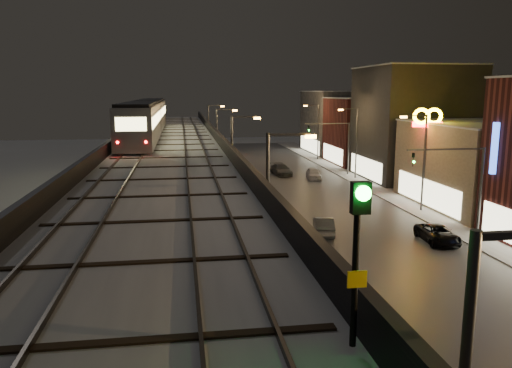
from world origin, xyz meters
TOP-DOWN VIEW (x-y plane):
  - road_surface at (7.50, 35.00)m, footprint 17.00×120.00m
  - sidewalk_right at (17.50, 35.00)m, footprint 4.00×120.00m
  - under_viaduct_pavement at (-6.00, 35.00)m, footprint 11.00×120.00m
  - elevated_viaduct at (-6.00, 31.84)m, footprint 9.00×100.00m
  - viaduct_trackbed at (-6.01, 31.97)m, footprint 8.40×100.00m
  - viaduct_parapet_streetside at (-1.65, 32.00)m, footprint 0.30×100.00m
  - viaduct_parapet_far at (-10.35, 32.00)m, footprint 0.30×100.00m
  - building_c at (23.99, 32.00)m, footprint 12.20×15.20m
  - building_d at (23.99, 48.00)m, footprint 12.20×13.20m
  - building_e at (23.99, 62.00)m, footprint 12.20×12.20m
  - building_f at (23.99, 76.00)m, footprint 12.20×16.20m
  - streetlight_left_1 at (-0.43, 13.00)m, footprint 2.57×0.28m
  - streetlight_left_2 at (-0.43, 31.00)m, footprint 2.57×0.28m
  - streetlight_right_2 at (16.73, 31.00)m, footprint 2.56×0.28m
  - streetlight_left_3 at (-0.43, 49.00)m, footprint 2.57×0.28m
  - streetlight_right_3 at (16.73, 49.00)m, footprint 2.56×0.28m
  - streetlight_left_4 at (-0.43, 67.00)m, footprint 2.57×0.28m
  - streetlight_right_4 at (16.73, 67.00)m, footprint 2.56×0.28m
  - traffic_light_rig_a at (15.84, 22.00)m, footprint 6.10×0.34m
  - traffic_light_rig_b at (15.84, 52.00)m, footprint 6.10×0.34m
  - subway_train at (-8.50, 42.51)m, footprint 2.93×35.23m
  - rail_signal at (-2.10, -3.88)m, footprint 0.34×0.43m
  - car_taxi at (0.11, 8.96)m, footprint 3.12×4.76m
  - car_near_white at (5.81, 24.87)m, footprint 2.24×4.36m
  - car_far_white at (2.87, 75.40)m, footprint 1.90×3.75m
  - car_onc_dark at (13.51, 21.47)m, footprint 2.41×4.70m
  - car_onc_white at (8.05, 52.83)m, footprint 2.52×5.15m
  - car_onc_red at (11.53, 49.16)m, footprint 2.20×4.36m
  - sign_mcdonalds at (18.00, 32.74)m, footprint 2.82×0.82m
  - sign_carwash at (18.50, 21.94)m, footprint 1.70×0.35m

SIDE VIEW (x-z plane):
  - road_surface at x=7.50m, z-range 0.00..0.06m
  - under_viaduct_pavement at x=-6.00m, z-range 0.00..0.06m
  - sidewalk_right at x=17.50m, z-range 0.00..0.14m
  - car_far_white at x=2.87m, z-range 0.00..1.22m
  - car_onc_dark at x=13.51m, z-range 0.00..1.27m
  - car_near_white at x=5.81m, z-range 0.00..1.37m
  - car_onc_red at x=11.53m, z-range 0.00..1.42m
  - car_onc_white at x=8.05m, z-range 0.00..1.44m
  - car_taxi at x=0.11m, z-range 0.00..1.51m
  - building_c at x=23.99m, z-range 0.00..8.16m
  - traffic_light_rig_a at x=15.84m, z-range 1.00..8.00m
  - traffic_light_rig_b at x=15.84m, z-range 1.00..8.00m
  - building_e at x=23.99m, z-range 0.00..10.16m
  - streetlight_left_1 at x=-0.43m, z-range 0.74..9.74m
  - streetlight_left_2 at x=-0.43m, z-range 0.74..9.74m
  - streetlight_right_2 at x=16.73m, z-range 0.74..9.74m
  - streetlight_left_3 at x=-0.43m, z-range 0.74..9.74m
  - streetlight_right_3 at x=16.73m, z-range 0.74..9.74m
  - streetlight_left_4 at x=-0.43m, z-range 0.74..9.74m
  - streetlight_right_4 at x=16.73m, z-range 0.74..9.74m
  - building_f at x=23.99m, z-range 0.00..11.16m
  - elevated_viaduct at x=-6.00m, z-range 2.47..8.77m
  - sign_carwash at x=18.50m, z-range 1.84..10.65m
  - viaduct_trackbed at x=-6.01m, z-range 6.23..6.55m
  - viaduct_parapet_streetside at x=-1.65m, z-range 6.30..7.40m
  - viaduct_parapet_far at x=-10.35m, z-range 6.30..7.40m
  - building_d at x=23.99m, z-range 0.00..14.16m
  - sign_mcdonalds at x=18.00m, z-range 2.91..12.43m
  - subway_train at x=-8.50m, z-range 6.61..10.11m
  - rail_signal at x=-2.10m, z-range 7.24..10.19m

